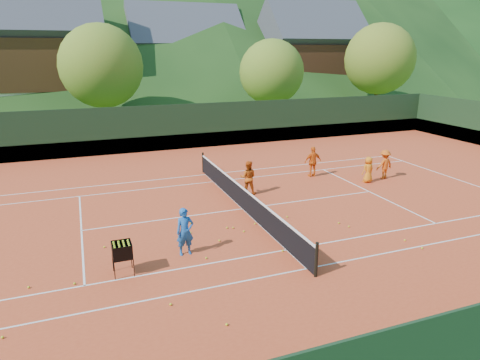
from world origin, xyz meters
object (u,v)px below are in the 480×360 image
object	(u,v)px
student_c	(368,170)
ball_hopper	(122,251)
chalet_left	(27,58)
chalet_mid	(185,63)
student_b	(313,162)
coach	(185,232)
tennis_net	(243,198)
student_d	(384,164)
chalet_right	(310,60)
student_a	(248,178)

from	to	relation	value
student_c	ball_hopper	bearing A→B (deg)	15.27
chalet_left	chalet_mid	bearing A→B (deg)	14.04
student_c	ball_hopper	world-z (taller)	student_c
student_b	ball_hopper	bearing A→B (deg)	36.49
coach	chalet_left	bearing A→B (deg)	99.13
tennis_net	student_d	bearing A→B (deg)	10.51
student_d	chalet_mid	distance (m)	32.80
student_b	chalet_right	distance (m)	30.97
chalet_right	student_a	bearing A→B (deg)	-124.01
student_b	student_c	world-z (taller)	student_b
chalet_mid	student_c	bearing A→B (deg)	-87.85
chalet_mid	chalet_right	bearing A→B (deg)	-15.95
coach	chalet_right	distance (m)	40.77
ball_hopper	chalet_right	world-z (taller)	chalet_right
student_c	chalet_left	bearing A→B (deg)	-65.92
student_d	ball_hopper	size ratio (longest dim) A/B	1.51
chalet_left	chalet_mid	size ratio (longest dim) A/B	1.09
student_b	chalet_mid	bearing A→B (deg)	-88.89
student_c	student_d	distance (m)	1.24
chalet_left	student_d	bearing A→B (deg)	-57.04
student_c	chalet_mid	bearing A→B (deg)	-94.73
coach	student_c	size ratio (longest dim) A/B	1.20
student_a	tennis_net	distance (m)	2.01
student_d	student_b	bearing A→B (deg)	-33.10
chalet_left	chalet_right	xyz separation A→B (m)	(30.00, 0.00, -0.39)
student_c	chalet_left	size ratio (longest dim) A/B	0.10
student_b	chalet_mid	size ratio (longest dim) A/B	0.13
tennis_net	chalet_left	bearing A→B (deg)	108.43
student_b	student_c	bearing A→B (deg)	140.17
coach	chalet_mid	bearing A→B (deg)	73.68
chalet_right	ball_hopper	bearing A→B (deg)	-126.78
ball_hopper	chalet_mid	distance (m)	39.68
student_b	student_c	xyz separation A→B (m)	(2.07, -1.90, -0.14)
chalet_left	ball_hopper	bearing A→B (deg)	-82.04
ball_hopper	student_a	bearing A→B (deg)	41.84
chalet_right	student_d	bearing A→B (deg)	-112.13
student_c	student_d	xyz separation A→B (m)	(1.21, 0.28, 0.09)
tennis_net	chalet_left	distance (m)	32.04
coach	chalet_left	world-z (taller)	chalet_left
ball_hopper	student_c	bearing A→B (deg)	22.15
student_c	student_d	size ratio (longest dim) A/B	0.87
student_c	chalet_mid	size ratio (longest dim) A/B	0.10
ball_hopper	tennis_net	bearing A→B (deg)	35.84
student_b	coach	bearing A→B (deg)	39.95
student_b	ball_hopper	size ratio (longest dim) A/B	1.60
student_c	coach	bearing A→B (deg)	16.34
chalet_mid	tennis_net	bearing A→B (deg)	-100.01
student_b	student_d	xyz separation A→B (m)	(3.28, -1.61, -0.05)
student_b	tennis_net	xyz separation A→B (m)	(-5.16, -3.18, -0.30)
student_d	ball_hopper	xyz separation A→B (m)	(-13.71, -5.37, -0.01)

